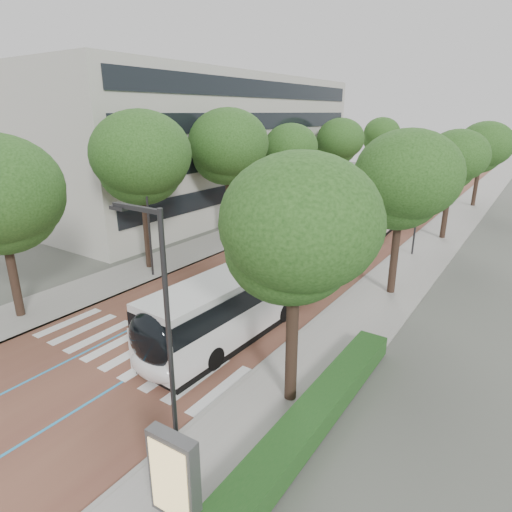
% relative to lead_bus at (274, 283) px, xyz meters
% --- Properties ---
extents(ground, '(160.00, 160.00, 0.00)m').
position_rel_lead_bus_xyz_m(ground, '(-3.13, -8.14, -1.63)').
color(ground, '#51544C').
rests_on(ground, ground).
extents(road, '(11.00, 140.00, 0.02)m').
position_rel_lead_bus_xyz_m(road, '(-3.13, 31.86, -1.62)').
color(road, brown).
rests_on(road, ground).
extents(sidewalk_left, '(4.00, 140.00, 0.12)m').
position_rel_lead_bus_xyz_m(sidewalk_left, '(-10.63, 31.86, -1.57)').
color(sidewalk_left, gray).
rests_on(sidewalk_left, ground).
extents(sidewalk_right, '(4.00, 140.00, 0.12)m').
position_rel_lead_bus_xyz_m(sidewalk_right, '(4.37, 31.86, -1.57)').
color(sidewalk_right, gray).
rests_on(sidewalk_right, ground).
extents(kerb_left, '(0.20, 140.00, 0.14)m').
position_rel_lead_bus_xyz_m(kerb_left, '(-8.73, 31.86, -1.57)').
color(kerb_left, gray).
rests_on(kerb_left, ground).
extents(kerb_right, '(0.20, 140.00, 0.14)m').
position_rel_lead_bus_xyz_m(kerb_right, '(2.47, 31.86, -1.57)').
color(kerb_right, gray).
rests_on(kerb_right, ground).
extents(zebra_crossing, '(10.55, 3.60, 0.01)m').
position_rel_lead_bus_xyz_m(zebra_crossing, '(-2.93, -7.14, -1.60)').
color(zebra_crossing, silver).
rests_on(zebra_crossing, ground).
extents(lane_line_left, '(0.12, 126.00, 0.01)m').
position_rel_lead_bus_xyz_m(lane_line_left, '(-4.73, 31.86, -1.60)').
color(lane_line_left, '#2991CE').
rests_on(lane_line_left, road).
extents(lane_line_right, '(0.12, 126.00, 0.01)m').
position_rel_lead_bus_xyz_m(lane_line_right, '(-1.53, 31.86, -1.60)').
color(lane_line_right, '#2991CE').
rests_on(lane_line_right, road).
extents(office_building, '(18.11, 40.00, 14.00)m').
position_rel_lead_bus_xyz_m(office_building, '(-22.61, 19.86, 5.37)').
color(office_building, beige).
rests_on(office_building, ground).
extents(hedge, '(1.20, 14.00, 0.80)m').
position_rel_lead_bus_xyz_m(hedge, '(5.97, -8.14, -1.11)').
color(hedge, '#184719').
rests_on(hedge, sidewalk_right).
extents(streetlight_near, '(1.82, 0.20, 8.00)m').
position_rel_lead_bus_xyz_m(streetlight_near, '(3.49, -11.14, 3.19)').
color(streetlight_near, '#2B2B2E').
rests_on(streetlight_near, sidewalk_right).
extents(streetlight_far, '(1.82, 0.20, 8.00)m').
position_rel_lead_bus_xyz_m(streetlight_far, '(3.49, 13.86, 3.19)').
color(streetlight_far, '#2B2B2E').
rests_on(streetlight_far, sidewalk_right).
extents(lamp_post_left, '(0.14, 0.14, 8.00)m').
position_rel_lead_bus_xyz_m(lamp_post_left, '(-9.23, -0.14, 2.49)').
color(lamp_post_left, '#2B2B2E').
rests_on(lamp_post_left, sidewalk_left).
extents(trees_left, '(6.38, 60.71, 10.04)m').
position_rel_lead_bus_xyz_m(trees_left, '(-10.63, 13.36, 5.15)').
color(trees_left, black).
rests_on(trees_left, ground).
extents(trees_right, '(5.80, 47.53, 8.91)m').
position_rel_lead_bus_xyz_m(trees_right, '(4.57, 14.76, 4.73)').
color(trees_right, black).
rests_on(trees_right, ground).
extents(lead_bus, '(3.20, 18.48, 3.20)m').
position_rel_lead_bus_xyz_m(lead_bus, '(0.00, 0.00, 0.00)').
color(lead_bus, black).
rests_on(lead_bus, ground).
extents(bus_queued_0, '(3.11, 12.50, 3.20)m').
position_rel_lead_bus_xyz_m(bus_queued_0, '(-0.76, 16.25, -0.00)').
color(bus_queued_0, silver).
rests_on(bus_queued_0, ground).
extents(bus_queued_1, '(2.63, 12.42, 3.20)m').
position_rel_lead_bus_xyz_m(bus_queued_1, '(-0.33, 28.67, -0.00)').
color(bus_queued_1, silver).
rests_on(bus_queued_1, ground).
extents(ad_panel, '(1.40, 0.56, 2.88)m').
position_rel_lead_bus_xyz_m(ad_panel, '(4.81, -12.36, 0.00)').
color(ad_panel, '#59595B').
rests_on(ad_panel, sidewalk_right).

